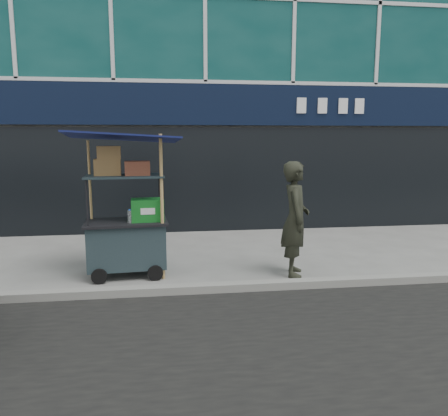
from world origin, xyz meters
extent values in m
plane|color=slate|center=(0.00, 0.00, 0.00)|extent=(80.00, 80.00, 0.00)
cube|color=gray|center=(0.00, -0.20, 0.06)|extent=(80.00, 0.18, 0.12)
cube|color=gray|center=(0.00, 7.00, 6.00)|extent=(16.00, 6.00, 12.00)
cube|color=black|center=(0.00, 3.86, 2.90)|extent=(15.68, 0.06, 0.90)
cube|color=black|center=(0.00, 3.90, 1.20)|extent=(15.68, 0.04, 2.40)
cube|color=black|center=(-1.56, 0.76, 0.50)|extent=(1.24, 0.78, 0.69)
cylinder|color=black|center=(-1.94, 0.36, 0.12)|extent=(0.24, 0.07, 0.24)
cylinder|color=black|center=(-1.11, 0.42, 0.12)|extent=(0.24, 0.07, 0.24)
cube|color=black|center=(-1.56, 0.76, 0.86)|extent=(1.32, 0.86, 0.04)
cylinder|color=black|center=(-2.08, 0.42, 1.21)|extent=(0.03, 0.03, 0.74)
cylinder|color=black|center=(-0.99, 0.50, 1.21)|extent=(0.03, 0.03, 0.74)
cylinder|color=black|center=(-2.12, 1.01, 1.21)|extent=(0.03, 0.03, 0.74)
cylinder|color=black|center=(-1.03, 1.09, 1.21)|extent=(0.03, 0.03, 0.74)
cube|color=black|center=(-1.56, 0.76, 1.59)|extent=(1.24, 0.78, 0.03)
cylinder|color=tan|center=(-0.99, 0.50, 1.11)|extent=(0.05, 0.05, 2.23)
cylinder|color=tan|center=(-2.12, 1.01, 1.07)|extent=(0.04, 0.04, 2.13)
cube|color=#0B0F3F|center=(-1.56, 0.76, 2.18)|extent=(1.77, 1.31, 0.20)
cube|color=#116C24|center=(-1.22, 0.73, 1.06)|extent=(0.52, 0.38, 0.35)
cylinder|color=silver|center=(-1.48, 0.56, 0.98)|extent=(0.07, 0.07, 0.20)
cylinder|color=blue|center=(-1.48, 0.56, 1.09)|extent=(0.03, 0.03, 0.02)
cube|color=brown|center=(-1.81, 0.79, 1.72)|extent=(0.42, 0.33, 0.25)
cube|color=brown|center=(-1.35, 0.72, 1.71)|extent=(0.40, 0.30, 0.22)
cube|color=brown|center=(-1.77, 0.77, 1.95)|extent=(0.36, 0.28, 0.20)
imported|color=black|center=(1.09, 0.44, 0.91)|extent=(0.57, 0.74, 1.82)
camera|label=1|loc=(-0.92, -6.11, 2.18)|focal=35.00mm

